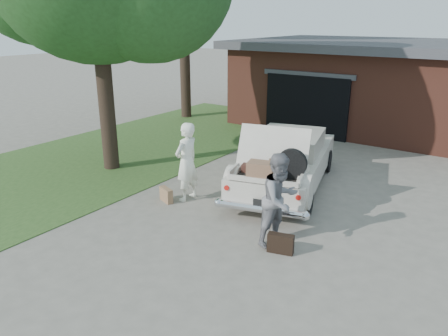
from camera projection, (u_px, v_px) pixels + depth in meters
The scene contains 8 objects.
ground at pixel (208, 224), 9.27m from camera, with size 90.00×90.00×0.00m, color gray.
grass_strip at pixel (130, 149), 14.57m from camera, with size 6.00×16.00×0.02m, color #2D4C1E.
house at pixel (403, 85), 17.08m from camera, with size 12.80×7.80×3.30m.
sedan at pixel (286, 161), 11.07m from camera, with size 3.00×5.13×1.90m.
woman_left at pixel (187, 162), 10.26m from camera, with size 0.69×0.45×1.89m, color white.
woman_right at pixel (280, 200), 8.22m from camera, with size 0.89×0.69×1.82m, color gray.
suitcase_left at pixel (166, 195), 10.38m from camera, with size 0.44×0.14×0.34m, color #9F7551.
suitcase_right at pixel (281, 244), 8.10m from camera, with size 0.49×0.16×0.38m, color black.
Camera 1 is at (5.08, -6.67, 4.16)m, focal length 35.00 mm.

